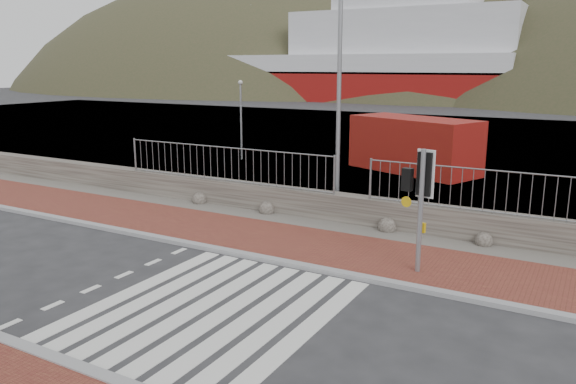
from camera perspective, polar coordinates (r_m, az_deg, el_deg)
The scene contains 14 objects.
ground at distance 11.82m, azimuth -7.63°, elevation -11.70°, with size 220.00×220.00×0.00m, color #28282B.
sidewalk_far at distance 15.38m, azimuth 2.51°, elevation -5.57°, with size 40.00×3.00×0.08m, color brown.
kerb_near at distance 9.85m, azimuth -18.65°, elevation -17.28°, with size 40.00×0.25×0.12m, color gray.
kerb_far at distance 14.13m, azimuth -0.27°, elevation -7.20°, with size 40.00×0.25×0.12m, color gray.
zebra_crossing at distance 11.82m, azimuth -7.63°, elevation -11.68°, with size 4.62×5.60×0.01m.
gravel_strip at distance 17.11m, azimuth 5.55°, elevation -3.74°, with size 40.00×1.50×0.06m, color #59544C.
stone_wall at distance 17.71m, azimuth 6.63°, elevation -1.79°, with size 40.00×0.60×0.90m, color #453F39.
railing at distance 17.28m, azimuth 6.55°, elevation 2.50°, with size 18.07×0.07×1.22m.
quay at distance 37.34m, azimuth 19.04°, elevation 4.57°, with size 120.00×40.00×0.50m, color #4C4C4F.
water at distance 71.90m, azimuth 24.29°, elevation 7.77°, with size 220.00×50.00×0.05m, color #3F4C54.
ferry at distance 82.57m, azimuth 7.34°, elevation 13.00°, with size 50.00×16.00×20.00m.
traffic_signal_far at distance 13.29m, azimuth 13.29°, elevation 0.73°, with size 0.74×0.34×3.01m.
streetlight at distance 18.17m, azimuth 5.61°, elevation 11.78°, with size 1.72×0.44×8.14m.
shipping_container at distance 26.87m, azimuth 12.67°, elevation 4.70°, with size 6.00×2.50×2.50m, color maroon.
Camera 1 is at (6.57, -8.54, 4.87)m, focal length 35.00 mm.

